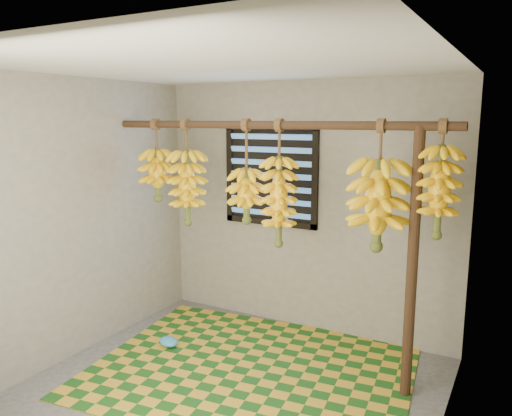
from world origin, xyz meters
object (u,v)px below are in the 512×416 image
Objects in this scene: banana_bunch_c at (247,196)px; banana_bunch_d at (279,201)px; woven_mat at (251,369)px; banana_bunch_e at (378,205)px; plastic_bag at (169,342)px; banana_bunch_f at (439,192)px; banana_bunch_a at (158,175)px; support_post at (412,267)px; banana_bunch_b at (187,188)px.

banana_bunch_c is 0.30m from banana_bunch_d.
woven_mat is 2.67× the size of banana_bunch_e.
banana_bunch_c is (0.69, 0.23, 1.37)m from plastic_bag.
banana_bunch_f reaches higher than plastic_bag.
woven_mat is at bearing -0.27° from plastic_bag.
banana_bunch_a is 2.06m from banana_bunch_e.
banana_bunch_f is at bearing 0.00° from banana_bunch_e.
banana_bunch_d is (0.99, 0.23, 1.34)m from plastic_bag.
woven_mat is 2.94× the size of banana_bunch_c.
support_post is at bearing 0.00° from banana_bunch_e.
banana_bunch_a reaches higher than support_post.
banana_bunch_f is (2.21, 0.23, 1.51)m from plastic_bag.
banana_bunch_b is at bearing 180.00° from banana_bunch_c.
banana_bunch_a is 0.35m from banana_bunch_b.
support_post is at bearing 0.00° from banana_bunch_b.
banana_bunch_c is at bearing 180.00° from banana_bunch_f.
banana_bunch_d and banana_bunch_e have the same top height.
banana_bunch_d reaches higher than woven_mat.
banana_bunch_c is 0.84× the size of banana_bunch_d.
banana_bunch_c reaches higher than support_post.
support_post is 1.14m from banana_bunch_d.
banana_bunch_a is at bearing 180.00° from banana_bunch_e.
support_post is 2.13× the size of banana_bunch_b.
banana_bunch_e is (0.81, 0.00, 0.04)m from banana_bunch_d.
woven_mat is 2.47× the size of banana_bunch_d.
woven_mat is 1.92m from banana_bunch_a.
plastic_bag is 0.24× the size of banana_bunch_f.
plastic_bag is 0.21× the size of banana_bunch_b.
banana_bunch_e is at bearing 0.00° from banana_bunch_b.
banana_bunch_d is at bearing 0.00° from banana_bunch_b.
plastic_bag is 2.28m from banana_bunch_e.
banana_bunch_a and banana_bunch_b have the same top height.
banana_bunch_c is at bearing 126.20° from woven_mat.
woven_mat is 0.86m from plastic_bag.
plastic_bag is at bearing -109.04° from banana_bunch_b.
support_post is 2.28m from plastic_bag.
banana_bunch_f is (0.42, 0.00, 0.13)m from banana_bunch_e.
woven_mat is at bearing -168.95° from support_post.
banana_bunch_d is (0.91, 0.00, -0.05)m from banana_bunch_b.
banana_bunch_a is (-2.32, 0.00, 0.54)m from support_post.
banana_bunch_f reaches higher than woven_mat.
banana_bunch_c and banana_bunch_e have the same top height.
plastic_bag is (-2.06, -0.23, -0.95)m from support_post.
banana_bunch_b reaches higher than support_post.
banana_bunch_c is 1.53m from banana_bunch_f.
banana_bunch_b is 2.14m from banana_bunch_f.
plastic_bag is 1.68m from banana_bunch_d.
banana_bunch_b and banana_bunch_e have the same top height.
banana_bunch_b is at bearing 180.00° from banana_bunch_f.
woven_mat is (-1.20, -0.23, -0.99)m from support_post.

